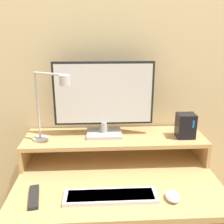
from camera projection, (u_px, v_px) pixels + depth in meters
wall_back at (113, 67)px, 1.54m from camera, size 6.00×0.05×2.50m
desk at (117, 214)px, 1.41m from camera, size 1.01×0.66×0.74m
monitor_shelf at (115, 140)px, 1.49m from camera, size 1.01×0.28×0.14m
monitor at (104, 98)px, 1.43m from camera, size 0.55×0.15×0.42m
desk_lamp at (52, 100)px, 1.32m from camera, size 0.23×0.15×0.37m
router_dock at (186, 126)px, 1.44m from camera, size 0.10×0.09×0.14m
keyboard at (111, 196)px, 1.16m from camera, size 0.42×0.11×0.02m
mouse at (172, 196)px, 1.15m from camera, size 0.06×0.09×0.03m
remote_control at (34, 197)px, 1.16m from camera, size 0.07×0.17×0.02m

